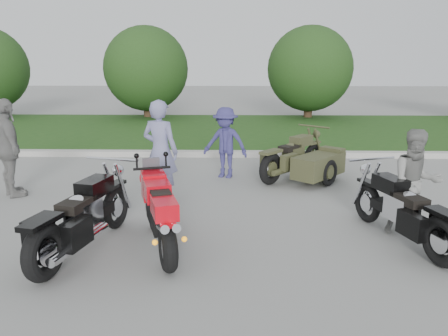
{
  "coord_description": "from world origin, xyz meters",
  "views": [
    {
      "loc": [
        0.79,
        -5.6,
        2.54
      ],
      "look_at": [
        0.62,
        1.46,
        0.8
      ],
      "focal_mm": 35.0,
      "sensor_mm": 36.0,
      "label": 1
    }
  ],
  "objects_px": {
    "cruiser_sidecar": "(307,162)",
    "person_grey": "(415,183)",
    "sportbike_red": "(160,211)",
    "cruiser_right": "(406,214)",
    "person_denim": "(225,143)",
    "person_back": "(9,148)",
    "cruiser_left": "(80,220)",
    "person_stripe": "(160,152)"
  },
  "relations": [
    {
      "from": "cruiser_sidecar",
      "to": "person_grey",
      "type": "relative_size",
      "value": 1.34
    },
    {
      "from": "sportbike_red",
      "to": "cruiser_right",
      "type": "height_order",
      "value": "sportbike_red"
    },
    {
      "from": "cruiser_right",
      "to": "cruiser_sidecar",
      "type": "distance_m",
      "value": 3.41
    },
    {
      "from": "cruiser_right",
      "to": "person_grey",
      "type": "bearing_deg",
      "value": 40.66
    },
    {
      "from": "person_denim",
      "to": "person_back",
      "type": "bearing_deg",
      "value": -140.57
    },
    {
      "from": "cruiser_left",
      "to": "person_stripe",
      "type": "distance_m",
      "value": 2.43
    },
    {
      "from": "person_stripe",
      "to": "person_denim",
      "type": "distance_m",
      "value": 2.1
    },
    {
      "from": "cruiser_left",
      "to": "cruiser_right",
      "type": "xyz_separation_m",
      "value": [
        4.46,
        0.42,
        -0.03
      ]
    },
    {
      "from": "cruiser_left",
      "to": "person_back",
      "type": "height_order",
      "value": "person_back"
    },
    {
      "from": "person_stripe",
      "to": "person_back",
      "type": "relative_size",
      "value": 1.0
    },
    {
      "from": "person_stripe",
      "to": "person_back",
      "type": "distance_m",
      "value": 2.92
    },
    {
      "from": "cruiser_sidecar",
      "to": "person_denim",
      "type": "xyz_separation_m",
      "value": [
        -1.75,
        0.31,
        0.36
      ]
    },
    {
      "from": "cruiser_right",
      "to": "person_grey",
      "type": "height_order",
      "value": "person_grey"
    },
    {
      "from": "sportbike_red",
      "to": "cruiser_left",
      "type": "xyz_separation_m",
      "value": [
        -1.04,
        -0.14,
        -0.08
      ]
    },
    {
      "from": "sportbike_red",
      "to": "person_denim",
      "type": "relative_size",
      "value": 1.25
    },
    {
      "from": "sportbike_red",
      "to": "cruiser_sidecar",
      "type": "height_order",
      "value": "sportbike_red"
    },
    {
      "from": "cruiser_left",
      "to": "person_back",
      "type": "distance_m",
      "value": 3.39
    },
    {
      "from": "cruiser_right",
      "to": "cruiser_left",
      "type": "bearing_deg",
      "value": 168.73
    },
    {
      "from": "cruiser_right",
      "to": "person_back",
      "type": "relative_size",
      "value": 1.2
    },
    {
      "from": "sportbike_red",
      "to": "cruiser_right",
      "type": "distance_m",
      "value": 3.44
    },
    {
      "from": "cruiser_right",
      "to": "person_back",
      "type": "height_order",
      "value": "person_back"
    },
    {
      "from": "cruiser_left",
      "to": "cruiser_sidecar",
      "type": "bearing_deg",
      "value": 59.17
    },
    {
      "from": "cruiser_sidecar",
      "to": "person_stripe",
      "type": "bearing_deg",
      "value": -112.44
    },
    {
      "from": "cruiser_right",
      "to": "person_denim",
      "type": "bearing_deg",
      "value": 109.21
    },
    {
      "from": "person_denim",
      "to": "cruiser_left",
      "type": "bearing_deg",
      "value": -95.53
    },
    {
      "from": "cruiser_sidecar",
      "to": "person_stripe",
      "type": "distance_m",
      "value": 3.28
    },
    {
      "from": "sportbike_red",
      "to": "person_back",
      "type": "xyz_separation_m",
      "value": [
        -3.24,
        2.39,
        0.37
      ]
    },
    {
      "from": "cruiser_left",
      "to": "person_denim",
      "type": "height_order",
      "value": "person_denim"
    },
    {
      "from": "person_stripe",
      "to": "person_back",
      "type": "xyz_separation_m",
      "value": [
        -2.91,
        0.25,
        -0.0
      ]
    },
    {
      "from": "cruiser_left",
      "to": "cruiser_sidecar",
      "type": "height_order",
      "value": "cruiser_left"
    },
    {
      "from": "cruiser_sidecar",
      "to": "person_stripe",
      "type": "relative_size",
      "value": 1.13
    },
    {
      "from": "cruiser_left",
      "to": "person_denim",
      "type": "xyz_separation_m",
      "value": [
        1.85,
        4.03,
        0.3
      ]
    },
    {
      "from": "cruiser_left",
      "to": "person_grey",
      "type": "xyz_separation_m",
      "value": [
        4.71,
        0.81,
        0.32
      ]
    },
    {
      "from": "person_back",
      "to": "person_stripe",
      "type": "bearing_deg",
      "value": -135.95
    },
    {
      "from": "cruiser_sidecar",
      "to": "person_stripe",
      "type": "xyz_separation_m",
      "value": [
        -2.89,
        -1.44,
        0.52
      ]
    },
    {
      "from": "cruiser_sidecar",
      "to": "person_back",
      "type": "bearing_deg",
      "value": -127.32
    },
    {
      "from": "cruiser_right",
      "to": "cruiser_sidecar",
      "type": "bearing_deg",
      "value": 87.89
    },
    {
      "from": "cruiser_left",
      "to": "person_denim",
      "type": "bearing_deg",
      "value": 78.59
    },
    {
      "from": "sportbike_red",
      "to": "cruiser_sidecar",
      "type": "bearing_deg",
      "value": 36.83
    },
    {
      "from": "sportbike_red",
      "to": "person_denim",
      "type": "distance_m",
      "value": 3.98
    },
    {
      "from": "cruiser_left",
      "to": "cruiser_right",
      "type": "bearing_deg",
      "value": 18.64
    },
    {
      "from": "person_denim",
      "to": "person_back",
      "type": "xyz_separation_m",
      "value": [
        -4.05,
        -1.5,
        0.15
      ]
    }
  ]
}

